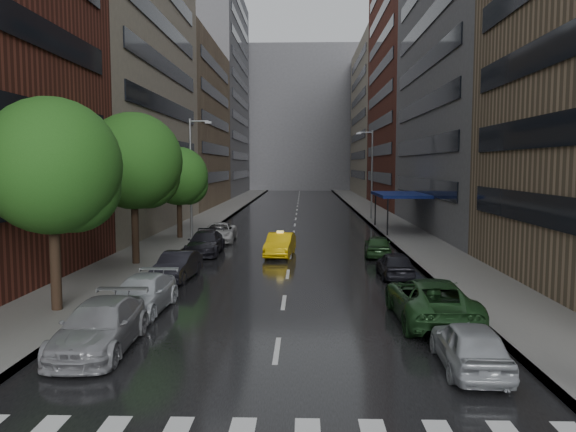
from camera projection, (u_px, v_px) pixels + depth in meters
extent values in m
plane|color=gray|center=(269.00, 407.00, 13.13)|extent=(220.00, 220.00, 0.00)
cube|color=black|center=(296.00, 215.00, 62.90)|extent=(14.00, 140.00, 0.01)
cube|color=gray|center=(216.00, 215.00, 63.14)|extent=(4.00, 140.00, 0.15)
cube|color=gray|center=(377.00, 215.00, 62.65)|extent=(4.00, 140.00, 0.15)
cube|color=gray|center=(119.00, 32.00, 47.83)|extent=(8.00, 28.00, 34.00)
cube|color=#937A5B|center=(187.00, 126.00, 76.25)|extent=(8.00, 28.00, 22.00)
cube|color=slate|center=(220.00, 94.00, 105.39)|extent=(8.00, 32.00, 38.00)
cube|color=slate|center=(471.00, 90.00, 47.47)|extent=(8.00, 28.00, 24.00)
cube|color=maroon|center=(410.00, 72.00, 74.80)|extent=(8.00, 28.00, 36.00)
cube|color=gray|center=(379.00, 120.00, 105.02)|extent=(8.00, 32.00, 28.00)
cube|color=slate|center=(300.00, 120.00, 129.14)|extent=(40.00, 14.00, 32.00)
cylinder|color=#382619|center=(55.00, 255.00, 21.22)|extent=(0.40, 0.40, 4.49)
sphere|color=#1E5116|center=(52.00, 166.00, 20.92)|extent=(5.13, 5.13, 5.13)
cylinder|color=#382619|center=(135.00, 224.00, 31.31)|extent=(0.40, 0.40, 4.70)
sphere|color=#1E5116|center=(134.00, 161.00, 30.99)|extent=(5.37, 5.37, 5.37)
cylinder|color=#382619|center=(180.00, 214.00, 42.53)|extent=(0.40, 0.40, 3.85)
sphere|color=#1E5116|center=(179.00, 176.00, 42.27)|extent=(4.40, 4.40, 4.40)
imported|color=yellow|center=(280.00, 245.00, 34.82)|extent=(1.92, 4.47, 1.43)
imported|color=gray|center=(100.00, 326.00, 17.09)|extent=(2.19, 5.13, 1.48)
imported|color=silver|center=(142.00, 295.00, 21.53)|extent=(2.16, 4.83, 1.37)
imported|color=black|center=(177.00, 266.00, 27.58)|extent=(1.85, 4.32, 1.38)
imported|color=black|center=(205.00, 243.00, 35.48)|extent=(2.11, 5.06, 1.46)
imported|color=silver|center=(219.00, 232.00, 41.32)|extent=(2.43, 5.04, 1.38)
imported|color=#A2A6AC|center=(470.00, 345.00, 15.45)|extent=(1.82, 4.15, 1.39)
imported|color=#1D401E|center=(430.00, 300.00, 20.27)|extent=(2.65, 5.70, 1.58)
imported|color=black|center=(395.00, 265.00, 28.11)|extent=(1.59, 3.93, 1.34)
imported|color=#193618|center=(378.00, 246.00, 34.55)|extent=(1.98, 4.13, 1.36)
cylinder|color=gray|center=(191.00, 178.00, 42.78)|extent=(0.18, 0.18, 9.00)
cube|color=gray|center=(208.00, 122.00, 42.36)|extent=(0.50, 0.22, 0.16)
cylinder|color=gray|center=(372.00, 175.00, 57.29)|extent=(0.18, 0.18, 9.00)
cube|color=gray|center=(359.00, 133.00, 56.95)|extent=(0.50, 0.22, 0.16)
cube|color=navy|center=(400.00, 195.00, 47.44)|extent=(4.00, 8.00, 0.25)
cylinder|color=black|center=(388.00, 216.00, 43.83)|extent=(0.12, 0.12, 3.00)
cylinder|color=black|center=(375.00, 209.00, 51.40)|extent=(0.12, 0.12, 3.00)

